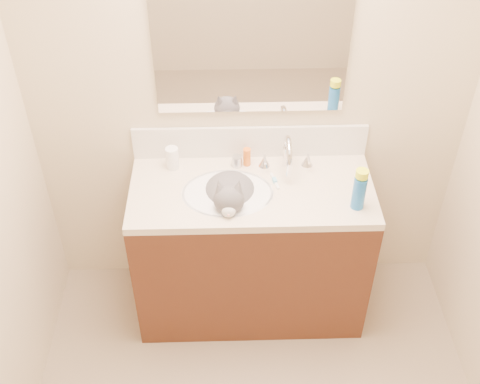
{
  "coord_description": "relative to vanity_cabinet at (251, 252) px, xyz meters",
  "views": [
    {
      "loc": [
        -0.12,
        -1.27,
        2.76
      ],
      "look_at": [
        -0.06,
        0.92,
        0.88
      ],
      "focal_mm": 45.0,
      "sensor_mm": 36.0,
      "label": 1
    }
  ],
  "objects": [
    {
      "name": "room_shell",
      "position": [
        0.0,
        -0.97,
        1.08
      ],
      "size": [
        2.24,
        2.54,
        2.52
      ],
      "color": "beige",
      "rests_on": "ground"
    },
    {
      "name": "vanity_cabinet",
      "position": [
        0.0,
        0.0,
        0.0
      ],
      "size": [
        1.2,
        0.55,
        0.82
      ],
      "primitive_type": "cube",
      "color": "#492313",
      "rests_on": "ground"
    },
    {
      "name": "counter_slab",
      "position": [
        0.0,
        0.0,
        0.43
      ],
      "size": [
        1.2,
        0.55,
        0.04
      ],
      "primitive_type": "cube",
      "color": "beige",
      "rests_on": "vanity_cabinet"
    },
    {
      "name": "basin",
      "position": [
        -0.12,
        -0.03,
        0.38
      ],
      "size": [
        0.45,
        0.36,
        0.14
      ],
      "primitive_type": "ellipsoid",
      "color": "white",
      "rests_on": "vanity_cabinet"
    },
    {
      "name": "faucet",
      "position": [
        0.18,
        0.14,
        0.54
      ],
      "size": [
        0.28,
        0.2,
        0.21
      ],
      "color": "silver",
      "rests_on": "counter_slab"
    },
    {
      "name": "cat",
      "position": [
        -0.11,
        -0.03,
        0.42
      ],
      "size": [
        0.32,
        0.4,
        0.31
      ],
      "rotation": [
        0.0,
        0.0,
        -0.04
      ],
      "color": "#514E51",
      "rests_on": "basin"
    },
    {
      "name": "backsplash",
      "position": [
        0.0,
        0.26,
        0.54
      ],
      "size": [
        1.2,
        0.02,
        0.18
      ],
      "primitive_type": "cube",
      "color": "silver",
      "rests_on": "counter_slab"
    },
    {
      "name": "mirror",
      "position": [
        0.0,
        0.26,
        1.13
      ],
      "size": [
        0.9,
        0.02,
        0.8
      ],
      "primitive_type": "cube",
      "color": "white",
      "rests_on": "room_shell"
    },
    {
      "name": "pill_bottle",
      "position": [
        -0.4,
        0.18,
        0.51
      ],
      "size": [
        0.07,
        0.07,
        0.12
      ],
      "primitive_type": "cylinder",
      "rotation": [
        0.0,
        0.0,
        -0.1
      ],
      "color": "white",
      "rests_on": "counter_slab"
    },
    {
      "name": "pill_label",
      "position": [
        -0.4,
        0.18,
        0.5
      ],
      "size": [
        0.07,
        0.07,
        0.04
      ],
      "primitive_type": "cylinder",
      "rotation": [
        0.0,
        0.0,
        -0.1
      ],
      "color": "orange",
      "rests_on": "pill_bottle"
    },
    {
      "name": "silver_jar",
      "position": [
        -0.07,
        0.18,
        0.48
      ],
      "size": [
        0.07,
        0.07,
        0.06
      ],
      "primitive_type": "cylinder",
      "rotation": [
        0.0,
        0.0,
        -0.38
      ],
      "color": "#B7B7BC",
      "rests_on": "counter_slab"
    },
    {
      "name": "amber_bottle",
      "position": [
        -0.02,
        0.19,
        0.5
      ],
      "size": [
        0.04,
        0.04,
        0.1
      ],
      "primitive_type": "cylinder",
      "rotation": [
        0.0,
        0.0,
        -0.16
      ],
      "color": "orange",
      "rests_on": "counter_slab"
    },
    {
      "name": "toothbrush",
      "position": [
        0.11,
        0.05,
        0.45
      ],
      "size": [
        0.04,
        0.12,
        0.01
      ],
      "primitive_type": "cube",
      "rotation": [
        0.0,
        0.0,
        0.23
      ],
      "color": "white",
      "rests_on": "counter_slab"
    },
    {
      "name": "toothbrush_head",
      "position": [
        0.11,
        0.05,
        0.46
      ],
      "size": [
        0.02,
        0.04,
        0.02
      ],
      "primitive_type": "cube",
      "rotation": [
        0.0,
        0.0,
        0.23
      ],
      "color": "#6FC4EC",
      "rests_on": "counter_slab"
    },
    {
      "name": "spray_can",
      "position": [
        0.49,
        -0.15,
        0.54
      ],
      "size": [
        0.08,
        0.08,
        0.17
      ],
      "primitive_type": "cylinder",
      "rotation": [
        0.0,
        0.0,
        0.4
      ],
      "color": "blue",
      "rests_on": "counter_slab"
    },
    {
      "name": "spray_cap",
      "position": [
        0.49,
        -0.15,
        0.65
      ],
      "size": [
        0.08,
        0.08,
        0.04
      ],
      "primitive_type": "cylinder",
      "rotation": [
        0.0,
        0.0,
        0.4
      ],
      "color": "#E6F81A",
      "rests_on": "spray_can"
    }
  ]
}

